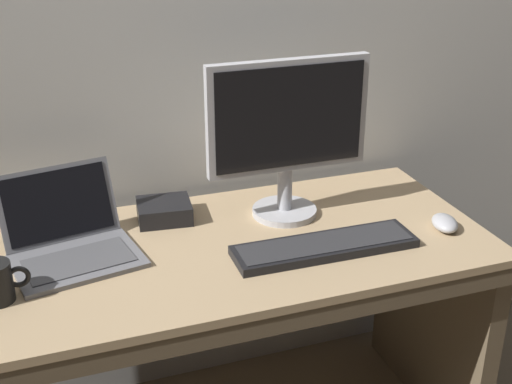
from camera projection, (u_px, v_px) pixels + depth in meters
The scene contains 6 objects.
desk at pixel (228, 323), 1.92m from camera, with size 1.42×0.65×0.71m.
laptop_space_gray at pixel (71, 242), 1.75m from camera, with size 0.36×0.34×0.20m.
external_monitor at pixel (288, 131), 1.87m from camera, with size 0.46×0.19×0.46m.
wired_keyboard at pixel (325, 246), 1.78m from camera, with size 0.49×0.14×0.03m.
computer_mouse at pixel (445, 223), 1.89m from camera, with size 0.07×0.10×0.04m, color #B7B7BC.
external_drive_box at pixel (164, 211), 1.95m from camera, with size 0.15×0.13×0.05m, color black.
Camera 1 is at (-0.46, -1.54, 1.58)m, focal length 47.98 mm.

